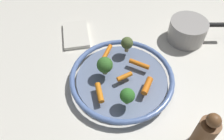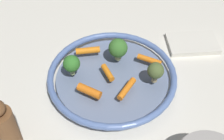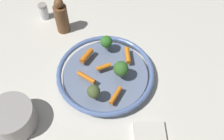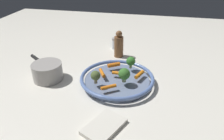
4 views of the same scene
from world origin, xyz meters
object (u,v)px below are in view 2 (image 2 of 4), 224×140
(serving_bowl, at_px, (112,78))
(broccoli_floret_mid, at_px, (72,64))
(baby_carrot_left, at_px, (127,88))
(baby_carrot_center, at_px, (149,60))
(dish_towel, at_px, (192,43))
(broccoli_floret_large, at_px, (118,48))
(baby_carrot_near_rim, at_px, (89,91))
(pepper_mill, at_px, (5,128))
(baby_carrot_back, at_px, (108,72))
(broccoli_floret_edge, at_px, (156,71))
(baby_carrot_right, at_px, (88,50))

(serving_bowl, relative_size, broccoli_floret_mid, 5.87)
(baby_carrot_left, bearing_deg, baby_carrot_center, -152.38)
(serving_bowl, bearing_deg, dish_towel, -178.19)
(broccoli_floret_large, bearing_deg, dish_towel, 173.31)
(baby_carrot_near_rim, relative_size, pepper_mill, 0.39)
(broccoli_floret_mid, bearing_deg, baby_carrot_left, 126.96)
(baby_carrot_back, distance_m, baby_carrot_near_rim, 0.07)
(baby_carrot_back, relative_size, broccoli_floret_large, 0.82)
(baby_carrot_left, bearing_deg, broccoli_floret_large, -109.86)
(baby_carrot_left, height_order, broccoli_floret_edge, broccoli_floret_edge)
(serving_bowl, bearing_deg, baby_carrot_back, -2.43)
(serving_bowl, distance_m, broccoli_floret_edge, 0.12)
(dish_towel, bearing_deg, broccoli_floret_edge, 22.68)
(baby_carrot_back, xyz_separation_m, broccoli_floret_edge, (-0.09, 0.08, 0.03))
(serving_bowl, xyz_separation_m, pepper_mill, (0.28, 0.04, 0.05))
(baby_carrot_right, bearing_deg, pepper_mill, 28.14)
(baby_carrot_center, bearing_deg, broccoli_floret_edge, 65.58)
(broccoli_floret_large, bearing_deg, broccoli_floret_mid, -4.94)
(pepper_mill, bearing_deg, dish_towel, -174.53)
(broccoli_floret_edge, height_order, broccoli_floret_large, broccoli_floret_large)
(baby_carrot_back, xyz_separation_m, pepper_mill, (0.26, 0.04, 0.02))
(baby_carrot_near_rim, xyz_separation_m, broccoli_floret_large, (-0.12, -0.07, 0.03))
(broccoli_floret_edge, xyz_separation_m, broccoli_floret_mid, (0.16, -0.12, -0.00))
(serving_bowl, height_order, baby_carrot_back, baby_carrot_back)
(baby_carrot_left, height_order, baby_carrot_center, baby_carrot_left)
(baby_carrot_left, height_order, baby_carrot_near_rim, baby_carrot_near_rim)
(baby_carrot_left, xyz_separation_m, pepper_mill, (0.28, -0.02, 0.02))
(baby_carrot_near_rim, relative_size, broccoli_floret_large, 0.96)
(dish_towel, bearing_deg, broccoli_floret_mid, -6.09)
(broccoli_floret_edge, bearing_deg, serving_bowl, -45.21)
(baby_carrot_center, distance_m, broccoli_floret_large, 0.09)
(pepper_mill, bearing_deg, baby_carrot_left, 175.17)
(baby_carrot_center, relative_size, baby_carrot_near_rim, 1.07)
(baby_carrot_back, height_order, pepper_mill, pepper_mill)
(baby_carrot_left, relative_size, baby_carrot_back, 1.33)
(baby_carrot_back, distance_m, pepper_mill, 0.27)
(baby_carrot_left, height_order, dish_towel, baby_carrot_left)
(baby_carrot_back, bearing_deg, baby_carrot_right, -86.44)
(baby_carrot_right, xyz_separation_m, broccoli_floret_large, (-0.06, 0.06, 0.03))
(broccoli_floret_mid, bearing_deg, baby_carrot_near_rim, 94.19)
(serving_bowl, bearing_deg, baby_carrot_center, 171.55)
(baby_carrot_right, relative_size, broccoli_floret_edge, 1.12)
(broccoli_floret_mid, bearing_deg, broccoli_floret_edge, 142.63)
(baby_carrot_near_rim, xyz_separation_m, baby_carrot_right, (-0.06, -0.13, -0.00))
(broccoli_floret_mid, xyz_separation_m, dish_towel, (-0.36, 0.04, -0.07))
(broccoli_floret_mid, height_order, dish_towel, broccoli_floret_mid)
(baby_carrot_left, relative_size, baby_carrot_right, 1.05)
(baby_carrot_right, bearing_deg, baby_carrot_left, 96.86)
(baby_carrot_near_rim, distance_m, pepper_mill, 0.20)
(broccoli_floret_mid, bearing_deg, baby_carrot_center, 161.61)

